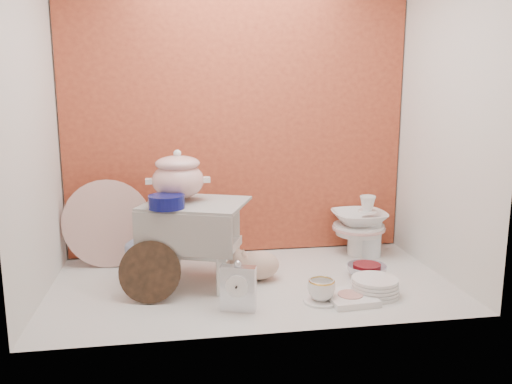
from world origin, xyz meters
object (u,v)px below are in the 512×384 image
(crystal_bowl, at_px, (367,271))
(porcelain_tower, at_px, (359,225))
(gold_rim_teacup, at_px, (321,289))
(floral_platter, at_px, (107,224))
(soup_tureen, at_px, (178,175))
(mantel_clock, at_px, (238,286))
(blue_white_vase, at_px, (145,241))
(dinner_plate_stack, at_px, (375,286))
(step_stool, at_px, (197,243))
(plush_pig, at_px, (258,265))

(crystal_bowl, xyz_separation_m, porcelain_tower, (0.08, 0.33, 0.13))
(gold_rim_teacup, bearing_deg, porcelain_tower, 57.28)
(floral_platter, bearing_deg, crystal_bowl, -16.25)
(soup_tureen, bearing_deg, mantel_clock, -60.43)
(soup_tureen, relative_size, gold_rim_teacup, 2.42)
(soup_tureen, distance_m, blue_white_vase, 0.49)
(dinner_plate_stack, bearing_deg, step_stool, 159.79)
(floral_platter, distance_m, porcelain_tower, 1.30)
(floral_platter, relative_size, plush_pig, 1.74)
(plush_pig, height_order, porcelain_tower, porcelain_tower)
(floral_platter, height_order, dinner_plate_stack, floral_platter)
(step_stool, relative_size, mantel_clock, 2.11)
(gold_rim_teacup, relative_size, crystal_bowl, 0.60)
(dinner_plate_stack, distance_m, porcelain_tower, 0.57)
(step_stool, height_order, blue_white_vase, step_stool)
(blue_white_vase, height_order, porcelain_tower, porcelain_tower)
(dinner_plate_stack, bearing_deg, plush_pig, 151.78)
(gold_rim_teacup, distance_m, porcelain_tower, 0.70)
(mantel_clock, xyz_separation_m, porcelain_tower, (0.72, 0.61, 0.06))
(step_stool, xyz_separation_m, blue_white_vase, (-0.25, 0.31, -0.07))
(plush_pig, height_order, dinner_plate_stack, plush_pig)
(blue_white_vase, bearing_deg, porcelain_tower, -2.36)
(plush_pig, xyz_separation_m, dinner_plate_stack, (0.47, -0.25, -0.04))
(mantel_clock, bearing_deg, step_stool, 131.54)
(floral_platter, bearing_deg, gold_rim_teacup, -33.29)
(plush_pig, xyz_separation_m, porcelain_tower, (0.59, 0.29, 0.09))
(blue_white_vase, xyz_separation_m, porcelain_tower, (1.12, -0.05, 0.05))
(gold_rim_teacup, height_order, dinner_plate_stack, gold_rim_teacup)
(gold_rim_teacup, height_order, crystal_bowl, gold_rim_teacup)
(step_stool, relative_size, soup_tureen, 1.58)
(soup_tureen, bearing_deg, porcelain_tower, 13.28)
(blue_white_vase, bearing_deg, step_stool, -51.70)
(soup_tureen, distance_m, crystal_bowl, 0.99)
(soup_tureen, height_order, mantel_clock, soup_tureen)
(soup_tureen, distance_m, floral_platter, 0.51)
(blue_white_vase, height_order, dinner_plate_stack, blue_white_vase)
(dinner_plate_stack, bearing_deg, soup_tureen, 158.80)
(floral_platter, xyz_separation_m, blue_white_vase, (0.18, 0.02, -0.10))
(step_stool, bearing_deg, crystal_bowl, 16.66)
(plush_pig, bearing_deg, step_stool, -170.43)
(blue_white_vase, bearing_deg, gold_rim_teacup, -40.22)
(step_stool, bearing_deg, soup_tureen, 171.09)
(soup_tureen, height_order, gold_rim_teacup, soup_tureen)
(floral_platter, xyz_separation_m, gold_rim_teacup, (0.92, -0.60, -0.16))
(floral_platter, xyz_separation_m, porcelain_tower, (1.29, -0.02, -0.06))
(floral_platter, height_order, gold_rim_teacup, floral_platter)
(soup_tureen, distance_m, gold_rim_teacup, 0.80)
(plush_pig, bearing_deg, dinner_plate_stack, -13.78)
(floral_platter, bearing_deg, mantel_clock, -47.99)
(blue_white_vase, relative_size, gold_rim_teacup, 2.07)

